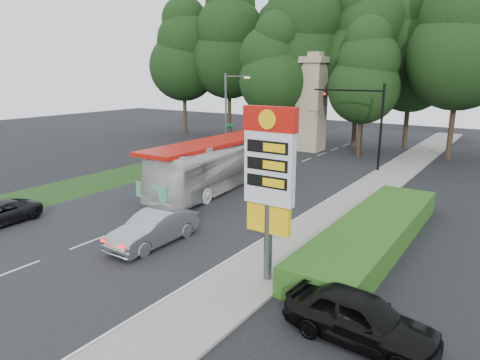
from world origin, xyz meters
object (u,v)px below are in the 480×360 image
Objects in this scene: traffic_signal_mast at (366,114)px; streetlight_signs at (228,112)px; transit_bus at (214,165)px; monument at (312,102)px; sedan_silver at (154,228)px; parked_car_black at (360,318)px; gas_station_pylon at (269,172)px.

traffic_signal_mast is 12.83m from streetlight_signs.
monument is at bearing 86.55° from transit_bus.
sedan_silver is 1.04× the size of parked_car_black.
transit_bus reaches higher than parked_car_black.
streetlight_signs is at bearing 47.68° from parked_car_black.
parked_car_black is at bearing -62.54° from monument.
monument reaches higher than sedan_silver.
gas_station_pylon is 7.39m from sedan_silver.
transit_bus is (1.13, -18.22, -3.37)m from monument.
transit_bus is (6.12, -10.23, -2.71)m from streetlight_signs.
parked_car_black is at bearing -22.93° from gas_station_pylon.
monument reaches higher than gas_station_pylon.
gas_station_pylon is 1.40× the size of sedan_silver.
parked_car_black is at bearing -46.82° from streetlight_signs.
streetlight_signs is 1.64× the size of sedan_silver.
monument is 18.57m from transit_bus.
streetlight_signs is at bearing 115.92° from sedan_silver.
sedan_silver is at bearing -63.76° from streetlight_signs.
streetlight_signs reaches higher than gas_station_pylon.
gas_station_pylon reaches higher than sedan_silver.
streetlight_signs is 9.44m from monument.
transit_bus is at bearing 55.58° from parked_car_black.
transit_bus is 2.55× the size of sedan_silver.
gas_station_pylon reaches higher than parked_car_black.
monument is (-7.68, 6.00, 0.43)m from traffic_signal_mast.
monument is 0.81× the size of transit_bus.
traffic_signal_mast is 25.37m from parked_car_black.
sedan_silver is (-2.91, -21.79, -3.87)m from traffic_signal_mast.
transit_bus is at bearing 110.52° from sedan_silver.
streetlight_signs reaches higher than parked_car_black.
streetlight_signs is (-16.19, 20.01, -0.01)m from gas_station_pylon.
sedan_silver is at bearing -76.16° from transit_bus.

